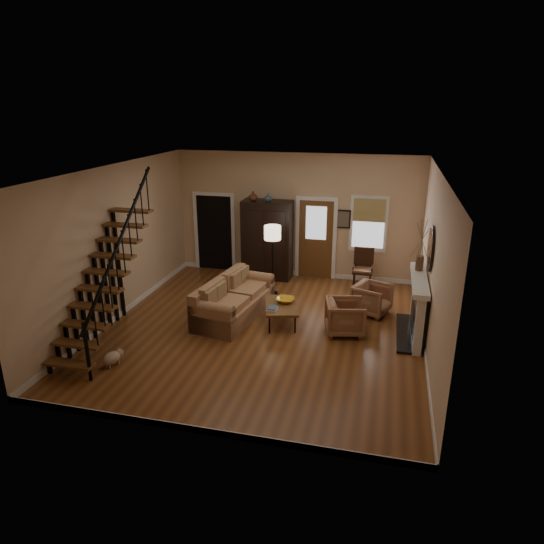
% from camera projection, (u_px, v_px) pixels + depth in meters
% --- Properties ---
extents(room, '(7.00, 7.33, 3.30)m').
position_uv_depth(room, '(264.00, 237.00, 11.37)').
color(room, brown).
rests_on(room, ground).
extents(staircase, '(0.94, 2.80, 3.20)m').
position_uv_depth(staircase, '(101.00, 267.00, 9.06)').
color(staircase, brown).
rests_on(staircase, ground).
extents(fireplace, '(0.33, 1.95, 2.30)m').
position_uv_depth(fireplace, '(420.00, 302.00, 9.68)').
color(fireplace, black).
rests_on(fireplace, ground).
extents(armoire, '(1.30, 0.60, 2.10)m').
position_uv_depth(armoire, '(267.00, 240.00, 12.86)').
color(armoire, black).
rests_on(armoire, ground).
extents(vase_a, '(0.24, 0.24, 0.25)m').
position_uv_depth(vase_a, '(253.00, 196.00, 12.46)').
color(vase_a, '#4C2619').
rests_on(vase_a, armoire).
extents(vase_b, '(0.20, 0.20, 0.21)m').
position_uv_depth(vase_b, '(268.00, 197.00, 12.37)').
color(vase_b, '#334C60').
rests_on(vase_b, armoire).
extents(sofa, '(1.31, 2.39, 0.85)m').
position_uv_depth(sofa, '(234.00, 299.00, 10.62)').
color(sofa, '#A06F48').
rests_on(sofa, ground).
extents(coffee_table, '(0.93, 1.26, 0.43)m').
position_uv_depth(coffee_table, '(281.00, 314.00, 10.39)').
color(coffee_table, brown).
rests_on(coffee_table, ground).
extents(bowl, '(0.39, 0.39, 0.09)m').
position_uv_depth(bowl, '(285.00, 300.00, 10.43)').
color(bowl, gold).
rests_on(bowl, coffee_table).
extents(books, '(0.21, 0.28, 0.05)m').
position_uv_depth(books, '(273.00, 308.00, 10.06)').
color(books, beige).
rests_on(books, coffee_table).
extents(armchair_left, '(0.92, 0.90, 0.71)m').
position_uv_depth(armchair_left, '(345.00, 317.00, 9.91)').
color(armchair_left, brown).
rests_on(armchair_left, ground).
extents(armchair_right, '(0.97, 0.96, 0.69)m').
position_uv_depth(armchair_right, '(372.00, 299.00, 10.83)').
color(armchair_right, brown).
rests_on(armchair_right, ground).
extents(floor_lamp, '(0.48, 0.48, 1.75)m').
position_uv_depth(floor_lamp, '(273.00, 261.00, 11.72)').
color(floor_lamp, black).
rests_on(floor_lamp, ground).
extents(side_chair, '(0.54, 0.54, 1.02)m').
position_uv_depth(side_chair, '(363.00, 269.00, 12.28)').
color(side_chair, '#311B0F').
rests_on(side_chair, ground).
extents(dog, '(0.36, 0.45, 0.28)m').
position_uv_depth(dog, '(112.00, 359.00, 8.71)').
color(dog, tan).
rests_on(dog, ground).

